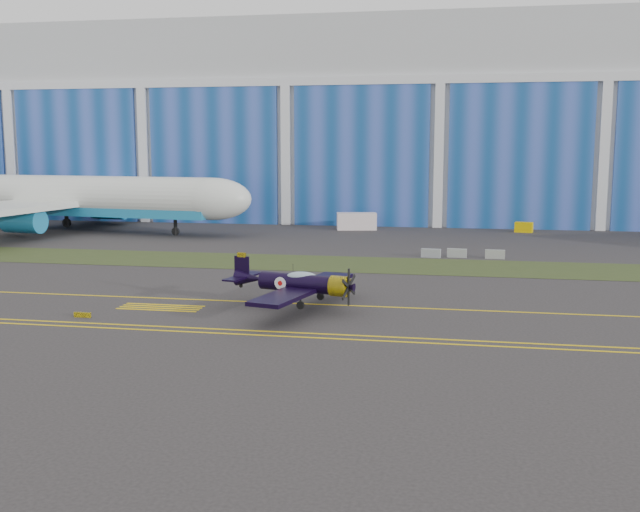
% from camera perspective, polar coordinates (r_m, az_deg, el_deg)
% --- Properties ---
extents(ground, '(260.00, 260.00, 0.00)m').
position_cam_1_polar(ground, '(58.89, 7.55, -2.93)').
color(ground, '#353232').
rests_on(ground, ground).
extents(grass_median, '(260.00, 10.00, 0.02)m').
position_cam_1_polar(grass_median, '(72.66, 8.12, -0.77)').
color(grass_median, '#475128').
rests_on(grass_median, ground).
extents(hangar, '(220.00, 45.70, 30.00)m').
position_cam_1_polar(hangar, '(129.55, 9.36, 9.83)').
color(hangar, silver).
rests_on(hangar, ground).
extents(taxiway_centreline, '(200.00, 0.20, 0.02)m').
position_cam_1_polar(taxiway_centreline, '(54.00, 7.27, -3.95)').
color(taxiway_centreline, yellow).
rests_on(taxiway_centreline, ground).
extents(edge_line_near, '(80.00, 0.20, 0.02)m').
position_cam_1_polar(edge_line_near, '(44.78, 6.57, -6.53)').
color(edge_line_near, yellow).
rests_on(edge_line_near, ground).
extents(edge_line_far, '(80.00, 0.20, 0.02)m').
position_cam_1_polar(edge_line_far, '(45.75, 6.66, -6.21)').
color(edge_line_far, yellow).
rests_on(edge_line_far, ground).
extents(hold_short_ladder, '(6.00, 2.40, 0.02)m').
position_cam_1_polar(hold_short_ladder, '(54.99, -12.04, -3.85)').
color(hold_short_ladder, yellow).
rests_on(hold_short_ladder, ground).
extents(guard_board_left, '(1.20, 0.15, 0.35)m').
position_cam_1_polar(guard_board_left, '(53.21, -17.65, -4.29)').
color(guard_board_left, yellow).
rests_on(guard_board_left, ground).
extents(warbird, '(13.15, 14.75, 3.75)m').
position_cam_1_polar(warbird, '(52.74, -1.78, -2.05)').
color(warbird, black).
rests_on(warbird, ground).
extents(jetliner, '(67.48, 59.47, 21.35)m').
position_cam_1_polar(jetliner, '(107.30, -19.12, 7.51)').
color(jetliner, silver).
rests_on(jetliner, ground).
extents(shipping_container, '(5.72, 3.22, 2.33)m').
position_cam_1_polar(shipping_container, '(103.42, 2.81, 2.66)').
color(shipping_container, silver).
rests_on(shipping_container, ground).
extents(tug, '(2.55, 1.91, 1.34)m').
position_cam_1_polar(tug, '(103.98, 15.27, 2.13)').
color(tug, '#E4BD00').
rests_on(tug, ground).
extents(barrier_a, '(2.06, 0.84, 0.90)m').
position_cam_1_polar(barrier_a, '(78.45, 8.45, 0.21)').
color(barrier_a, gray).
rests_on(barrier_a, ground).
extents(barrier_b, '(2.04, 0.75, 0.90)m').
position_cam_1_polar(barrier_b, '(78.96, 10.39, 0.22)').
color(barrier_b, gray).
rests_on(barrier_b, ground).
extents(barrier_c, '(2.02, 0.68, 0.90)m').
position_cam_1_polar(barrier_c, '(78.90, 13.19, 0.13)').
color(barrier_c, gray).
rests_on(barrier_c, ground).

